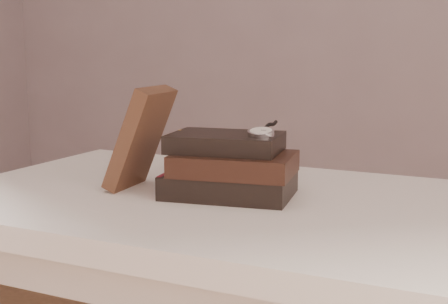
% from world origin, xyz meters
% --- Properties ---
extents(table, '(1.00, 0.60, 0.75)m').
position_xyz_m(table, '(0.00, 0.35, 0.66)').
color(table, white).
rests_on(table, ground).
extents(book_stack, '(0.24, 0.18, 0.11)m').
position_xyz_m(book_stack, '(-0.00, 0.35, 0.80)').
color(book_stack, black).
rests_on(book_stack, table).
extents(journal, '(0.11, 0.12, 0.18)m').
position_xyz_m(journal, '(-0.17, 0.33, 0.84)').
color(journal, '#3B2116').
rests_on(journal, table).
extents(pocket_watch, '(0.05, 0.15, 0.02)m').
position_xyz_m(pocket_watch, '(0.05, 0.36, 0.86)').
color(pocket_watch, silver).
rests_on(pocket_watch, book_stack).
extents(eyeglasses, '(0.10, 0.12, 0.04)m').
position_xyz_m(eyeglasses, '(-0.09, 0.41, 0.81)').
color(eyeglasses, silver).
rests_on(eyeglasses, book_stack).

